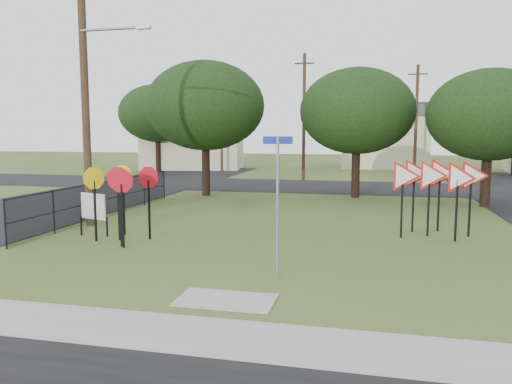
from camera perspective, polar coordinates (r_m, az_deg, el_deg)
ground at (r=12.65m, az=-0.34°, el=-8.86°), size 140.00×140.00×0.00m
sidewalk at (r=8.84m, az=-6.94°, el=-15.89°), size 30.00×1.60×0.02m
planting_strip at (r=7.82m, az=-10.13°, el=-19.09°), size 30.00×0.80×0.02m
street_left at (r=26.63m, az=-20.88°, el=-1.02°), size 8.00×50.00×0.02m
street_far at (r=32.15m, az=7.99°, el=0.62°), size 60.00×8.00×0.02m
curb_pad at (r=10.43m, az=-3.48°, el=-12.25°), size 2.00×1.20×0.02m
street_name_sign at (r=11.63m, az=2.48°, el=-0.74°), size 0.69×0.09×3.33m
stop_sign_cluster at (r=16.13m, az=-15.16°, el=0.67°), size 2.10×1.95×2.37m
yield_sign_cluster at (r=17.46m, az=19.84°, el=1.39°), size 3.32×2.12×2.59m
info_board at (r=17.35m, az=-18.10°, el=-1.71°), size 1.09×0.41×1.43m
utility_pole_main at (r=19.28m, az=-18.85°, el=11.77°), size 3.55×0.33×10.00m
far_pole_a at (r=36.19m, az=5.50°, el=8.61°), size 1.40×0.24×9.00m
far_pole_b at (r=39.98m, az=17.83°, el=7.78°), size 1.40×0.24×8.50m
far_pole_c at (r=43.79m, az=-3.97°, el=8.29°), size 1.40×0.24×9.00m
fence_run at (r=21.06m, az=-16.72°, el=-0.69°), size 0.05×11.55×1.50m
house_left at (r=48.84m, az=-7.09°, el=6.98°), size 10.58×8.88×7.20m
house_mid at (r=51.86m, az=14.50°, el=6.25°), size 8.40×8.40×6.20m
tree_near_left at (r=27.36m, az=-5.83°, el=9.75°), size 6.40×6.40×7.27m
tree_near_mid at (r=26.89m, az=11.47°, el=9.03°), size 6.00×6.00×6.80m
tree_near_right at (r=25.39m, az=25.11°, el=7.97°), size 5.60×5.60×6.33m
tree_far_left at (r=45.93m, az=-11.24°, el=8.82°), size 6.80×6.80×7.73m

